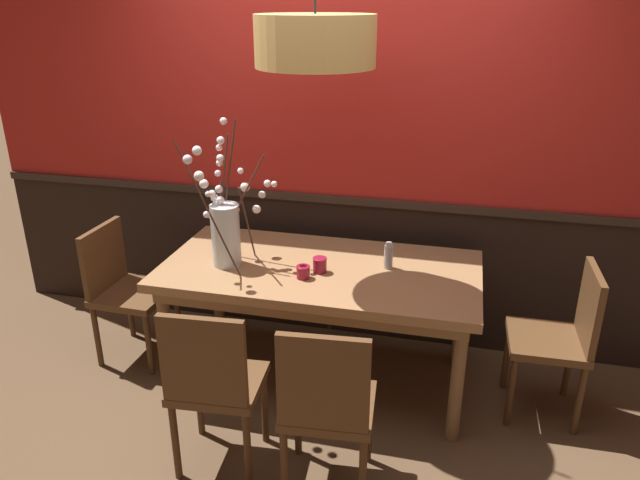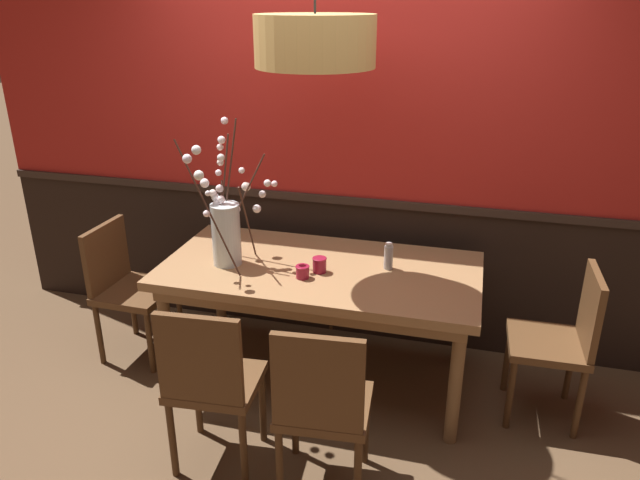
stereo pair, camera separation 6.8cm
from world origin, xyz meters
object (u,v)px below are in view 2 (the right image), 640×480
(chair_far_side_left, at_px, (316,242))
(vase_with_blossoms, at_px, (226,228))
(chair_near_side_right, at_px, (322,403))
(candle_holder_nearer_edge, at_px, (320,265))
(chair_head_west_end, at_px, (126,283))
(chair_near_side_left, at_px, (210,380))
(condiment_bottle, at_px, (388,257))
(chair_far_side_right, at_px, (396,252))
(chair_head_east_end, at_px, (562,337))
(pendant_lamp, at_px, (315,41))
(dining_table, at_px, (320,280))
(candle_holder_nearer_center, at_px, (303,272))

(chair_far_side_left, xyz_separation_m, vase_with_blossoms, (-0.27, -0.95, 0.44))
(chair_near_side_right, distance_m, candle_holder_nearer_edge, 0.90)
(chair_far_side_left, height_order, chair_head_west_end, chair_far_side_left)
(chair_near_side_left, bearing_deg, condiment_bottle, 53.87)
(chair_near_side_left, bearing_deg, chair_far_side_right, 70.37)
(chair_far_side_left, xyz_separation_m, condiment_bottle, (0.64, -0.78, 0.29))
(chair_head_east_end, height_order, pendant_lamp, pendant_lamp)
(dining_table, height_order, vase_with_blossoms, vase_with_blossoms)
(chair_near_side_right, bearing_deg, pendant_lamp, 107.18)
(candle_holder_nearer_edge, bearing_deg, candle_holder_nearer_center, -125.73)
(chair_head_west_end, bearing_deg, vase_with_blossoms, -5.63)
(chair_near_side_right, distance_m, candle_holder_nearer_center, 0.83)
(dining_table, relative_size, chair_near_side_left, 1.98)
(pendant_lamp, bearing_deg, chair_head_east_end, 2.11)
(dining_table, relative_size, chair_near_side_right, 1.97)
(chair_near_side_left, relative_size, chair_far_side_right, 1.00)
(chair_near_side_left, height_order, chair_head_west_end, chair_near_side_left)
(chair_near_side_right, xyz_separation_m, vase_with_blossoms, (-0.77, 0.80, 0.46))
(chair_far_side_left, distance_m, candle_holder_nearer_center, 1.07)
(chair_far_side_right, bearing_deg, chair_near_side_right, -92.38)
(dining_table, height_order, pendant_lamp, pendant_lamp)
(dining_table, bearing_deg, chair_near_side_left, -109.43)
(chair_near_side_left, bearing_deg, chair_head_west_end, 139.10)
(chair_far_side_left, bearing_deg, vase_with_blossoms, -105.92)
(chair_far_side_left, bearing_deg, dining_table, -73.31)
(chair_far_side_left, relative_size, chair_far_side_right, 1.04)
(chair_near_side_left, xyz_separation_m, chair_head_west_end, (-0.97, 0.84, -0.02))
(dining_table, bearing_deg, candle_holder_nearer_center, -107.73)
(chair_near_side_left, distance_m, pendant_lamp, 1.71)
(chair_far_side_left, distance_m, pendant_lamp, 1.73)
(chair_near_side_left, bearing_deg, chair_far_side_left, 88.40)
(chair_near_side_left, relative_size, chair_far_side_left, 0.95)
(dining_table, relative_size, chair_far_side_right, 1.97)
(chair_far_side_left, distance_m, chair_near_side_right, 1.82)
(candle_holder_nearer_edge, xyz_separation_m, condiment_bottle, (0.36, 0.15, 0.03))
(chair_far_side_right, height_order, candle_holder_nearer_center, chair_far_side_right)
(chair_far_side_left, xyz_separation_m, chair_far_side_right, (0.58, 0.04, -0.02))
(pendant_lamp, bearing_deg, chair_near_side_left, -109.77)
(candle_holder_nearer_center, distance_m, pendant_lamp, 1.20)
(chair_head_west_end, height_order, candle_holder_nearer_center, chair_head_west_end)
(chair_far_side_left, bearing_deg, condiment_bottle, -50.79)
(vase_with_blossoms, distance_m, pendant_lamp, 1.14)
(chair_near_side_left, bearing_deg, chair_near_side_right, -2.69)
(chair_head_east_end, height_order, candle_holder_nearer_edge, chair_head_east_end)
(vase_with_blossoms, xyz_separation_m, pendant_lamp, (0.52, 0.04, 1.01))
(candle_holder_nearer_center, bearing_deg, chair_head_east_end, 6.89)
(chair_far_side_right, xyz_separation_m, vase_with_blossoms, (-0.85, -0.99, 0.46))
(candle_holder_nearer_edge, bearing_deg, chair_near_side_right, -74.21)
(chair_near_side_right, xyz_separation_m, candle_holder_nearer_edge, (-0.23, 0.82, 0.29))
(chair_head_east_end, bearing_deg, chair_near_side_right, -140.94)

